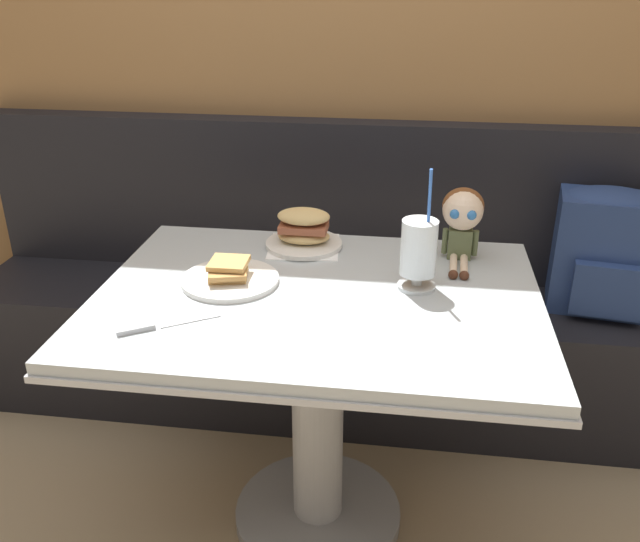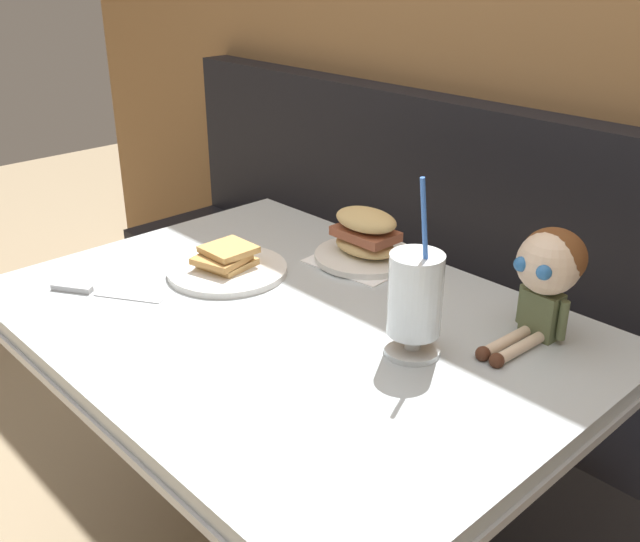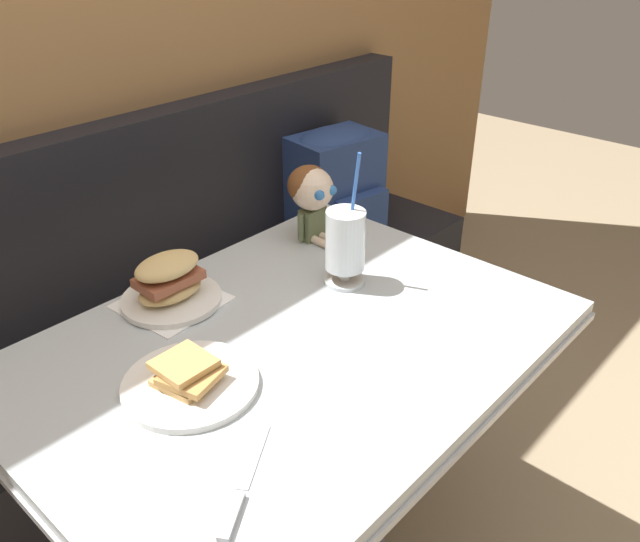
% 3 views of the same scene
% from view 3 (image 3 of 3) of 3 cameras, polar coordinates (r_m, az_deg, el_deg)
% --- Properties ---
extents(wood_panel_wall, '(4.40, 0.08, 2.40)m').
position_cam_3_polar(wood_panel_wall, '(1.83, -23.80, 17.61)').
color(wood_panel_wall, olive).
rests_on(wood_panel_wall, ground).
extents(booth_bench, '(2.60, 0.48, 1.00)m').
position_cam_3_polar(booth_bench, '(1.98, -15.51, -8.32)').
color(booth_bench, black).
rests_on(booth_bench, ground).
extents(diner_table, '(1.11, 0.81, 0.74)m').
position_cam_3_polar(diner_table, '(1.45, -2.35, -12.29)').
color(diner_table, '#B2BCC1').
rests_on(diner_table, ground).
extents(toast_plate, '(0.25, 0.25, 0.06)m').
position_cam_3_polar(toast_plate, '(1.22, -11.39, -9.43)').
color(toast_plate, white).
rests_on(toast_plate, diner_table).
extents(milkshake_glass, '(0.10, 0.10, 0.32)m').
position_cam_3_polar(milkshake_glass, '(1.46, 2.24, 2.44)').
color(milkshake_glass, silver).
rests_on(milkshake_glass, diner_table).
extents(sandwich_plate, '(0.22, 0.22, 0.12)m').
position_cam_3_polar(sandwich_plate, '(1.45, -13.08, -1.19)').
color(sandwich_plate, white).
rests_on(sandwich_plate, diner_table).
extents(butter_knife, '(0.21, 0.14, 0.01)m').
position_cam_3_polar(butter_knife, '(1.02, -7.20, -19.21)').
color(butter_knife, silver).
rests_on(butter_knife, diner_table).
extents(seated_doll, '(0.12, 0.22, 0.20)m').
position_cam_3_polar(seated_doll, '(1.65, -0.70, 6.88)').
color(seated_doll, '#5B6642').
rests_on(seated_doll, diner_table).
extents(backpack, '(0.33, 0.28, 0.41)m').
position_cam_3_polar(backpack, '(2.26, 1.47, 7.66)').
color(backpack, navy).
rests_on(backpack, booth_bench).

